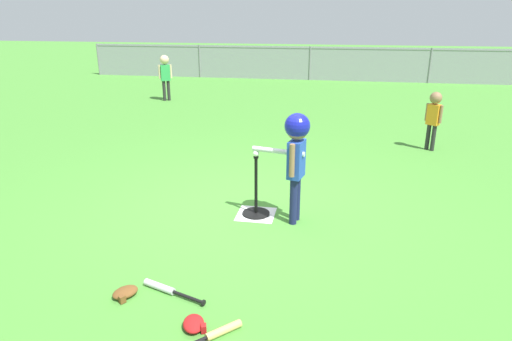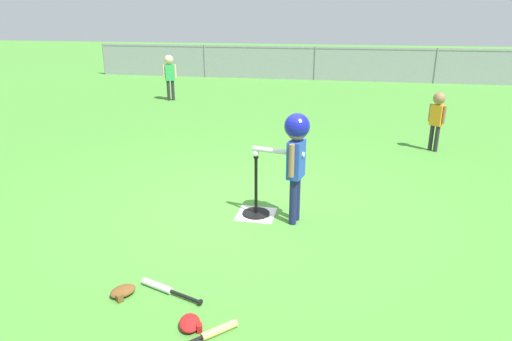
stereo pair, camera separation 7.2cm
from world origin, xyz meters
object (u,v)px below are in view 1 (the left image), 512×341
baseball_on_tee (256,153)px  fielder_near_right (165,72)px  spare_bat_wood (216,333)px  batting_tee (256,205)px  glove_near_bats (125,293)px  fielder_near_left (434,113)px  spare_bat_silver (165,289)px  glove_tossed_aside (194,324)px  batter_child (296,146)px

baseball_on_tee → fielder_near_right: (-3.67, 6.69, 0.02)m
spare_bat_wood → batting_tee: bearing=92.4°
glove_near_bats → fielder_near_left: bearing=56.2°
batting_tee → fielder_near_right: fielder_near_right is taller
baseball_on_tee → glove_near_bats: 2.08m
spare_bat_wood → glove_near_bats: glove_near_bats is taller
spare_bat_silver → glove_tossed_aside: (0.38, -0.40, 0.01)m
fielder_near_left → spare_bat_wood: (-2.39, -5.25, -0.62)m
fielder_near_right → spare_bat_wood: bearing=-66.9°
fielder_near_left → spare_bat_wood: 5.80m
batter_child → spare_bat_wood: size_ratio=2.74×
batter_child → fielder_near_right: bearing=121.3°
batting_tee → spare_bat_silver: bearing=-106.1°
baseball_on_tee → fielder_near_left: (2.48, 3.12, -0.11)m
batting_tee → spare_bat_wood: bearing=-87.6°
batter_child → glove_near_bats: bearing=-126.6°
baseball_on_tee → spare_bat_silver: (-0.48, -1.66, -0.72)m
spare_bat_silver → spare_bat_wood: 0.74m
batting_tee → spare_bat_wood: batting_tee is taller
baseball_on_tee → spare_bat_wood: (0.09, -2.13, -0.72)m
spare_bat_silver → spare_bat_wood: bearing=-39.1°
batting_tee → glove_tossed_aside: bearing=-92.8°
glove_near_bats → spare_bat_wood: bearing=-21.5°
baseball_on_tee → glove_near_bats: size_ratio=0.27×
baseball_on_tee → spare_bat_wood: bearing=-87.6°
batter_child → spare_bat_silver: batter_child is taller
fielder_near_right → spare_bat_silver: bearing=-69.1°
fielder_near_right → glove_near_bats: size_ratio=4.40×
spare_bat_wood → glove_tossed_aside: 0.20m
batting_tee → batter_child: batter_child is taller
fielder_near_left → glove_tossed_aside: size_ratio=3.86×
batting_tee → fielder_near_right: (-3.67, 6.69, 0.65)m
baseball_on_tee → batter_child: (0.46, -0.10, 0.14)m
batter_child → glove_near_bats: batter_child is taller
fielder_near_right → fielder_near_left: (6.15, -3.58, -0.12)m
batter_child → spare_bat_wood: bearing=-100.3°
spare_bat_silver → glove_near_bats: glove_near_bats is taller
glove_near_bats → batting_tee: bearing=66.0°
spare_bat_wood → glove_tossed_aside: (-0.19, 0.07, 0.01)m
baseball_on_tee → batting_tee: bearing=-90.0°
fielder_near_left → batting_tee: bearing=-128.6°
batter_child → spare_bat_wood: (-0.37, -2.03, -0.86)m
batting_tee → fielder_near_right: bearing=118.7°
fielder_near_right → glove_tossed_aside: (3.57, -8.76, -0.74)m
baseball_on_tee → spare_bat_silver: size_ratio=0.12×
fielder_near_left → spare_bat_wood: size_ratio=2.20×
fielder_near_right → spare_bat_silver: (3.19, -8.36, -0.74)m
batter_child → spare_bat_wood: 2.23m
glove_near_bats → batter_child: bearing=53.4°
baseball_on_tee → spare_bat_silver: bearing=-106.1°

